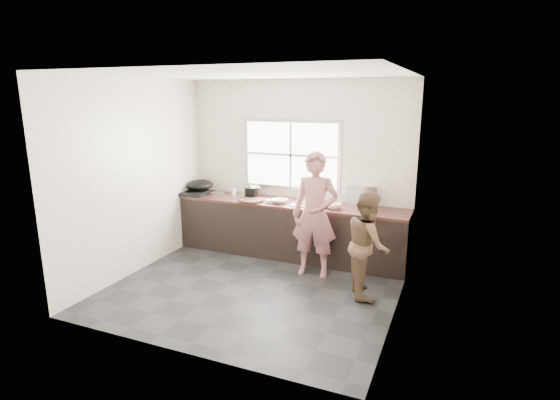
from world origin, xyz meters
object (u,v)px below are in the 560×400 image
at_px(black_pot, 252,192).
at_px(bottle_brown_tall, 256,192).
at_px(cutting_board, 251,200).
at_px(bottle_green, 250,190).
at_px(bowl_held, 305,203).
at_px(pot_lid_left, 217,193).
at_px(pot_lid_right, 245,195).
at_px(person_side, 368,244).
at_px(bottle_brown_short, 257,191).
at_px(wok, 200,185).
at_px(burner, 194,193).
at_px(dish_rack, 362,195).
at_px(plate_food, 252,199).
at_px(glass_jar, 234,192).
at_px(bowl_crabs, 333,206).
at_px(bowl_mince, 279,201).
at_px(woman, 315,219).

relative_size(black_pot, bottle_brown_tall, 1.19).
bearing_deg(cutting_board, bottle_green, 121.09).
height_order(bowl_held, pot_lid_left, bowl_held).
distance_m(pot_lid_left, pot_lid_right, 0.50).
distance_m(person_side, bottle_green, 2.31).
bearing_deg(bottle_brown_short, wok, -166.72).
distance_m(burner, dish_rack, 2.73).
bearing_deg(plate_food, bottle_brown_short, 98.04).
height_order(pot_lid_left, pot_lid_right, same).
height_order(bottle_brown_short, burner, bottle_brown_short).
bearing_deg(bottle_brown_short, pot_lid_left, -170.25).
bearing_deg(bottle_brown_short, bottle_green, -99.75).
relative_size(cutting_board, wok, 0.84).
bearing_deg(dish_rack, person_side, -81.34).
distance_m(burner, wok, 0.17).
distance_m(glass_jar, dish_rack, 2.10).
relative_size(bowl_crabs, dish_rack, 0.43).
height_order(plate_food, glass_jar, glass_jar).
bearing_deg(plate_food, dish_rack, 8.95).
distance_m(person_side, bowl_held, 1.41).
height_order(bowl_crabs, dish_rack, dish_rack).
distance_m(bowl_crabs, bottle_brown_short, 1.42).
bearing_deg(burner, plate_food, 4.64).
distance_m(bottle_green, pot_lid_right, 0.23).
height_order(cutting_board, wok, wok).
distance_m(bottle_brown_tall, dish_rack, 1.66).
xyz_separation_m(cutting_board, bottle_green, (-0.13, 0.21, 0.11)).
bearing_deg(bottle_brown_short, bowl_mince, -31.44).
height_order(wok, pot_lid_left, wok).
distance_m(black_pot, pot_lid_left, 0.69).
distance_m(burner, pot_lid_left, 0.38).
bearing_deg(bowl_mince, glass_jar, 167.28).
bearing_deg(bottle_green, woman, -24.54).
relative_size(person_side, glass_jar, 12.76).
xyz_separation_m(person_side, pot_lid_right, (-2.24, 1.05, 0.20)).
relative_size(bowl_mince, bowl_crabs, 1.29).
distance_m(woman, bowl_held, 0.59).
bearing_deg(cutting_board, person_side, -20.20).
height_order(woman, dish_rack, woman).
distance_m(bowl_mince, bottle_brown_tall, 0.49).
distance_m(woman, pot_lid_left, 2.05).
bearing_deg(bottle_green, bowl_held, -6.08).
bearing_deg(bottle_green, dish_rack, 6.38).
bearing_deg(pot_lid_right, bottle_green, -37.48).
height_order(cutting_board, bowl_held, bowl_held).
bearing_deg(pot_lid_left, person_side, -20.23).
bearing_deg(woman, black_pot, 149.54).
bearing_deg(bowl_held, dish_rack, 20.63).
height_order(woman, bowl_mince, woman).
xyz_separation_m(bottle_green, burner, (-0.95, -0.15, -0.10)).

